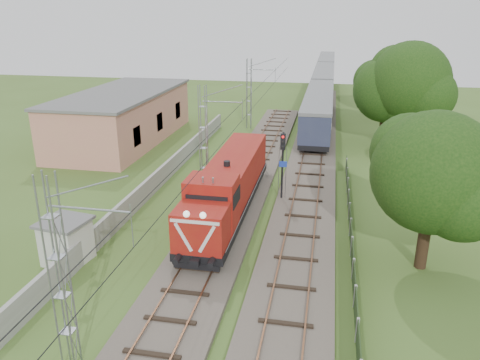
% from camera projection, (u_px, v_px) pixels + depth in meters
% --- Properties ---
extents(ground, '(140.00, 140.00, 0.00)m').
position_uv_depth(ground, '(201.00, 269.00, 25.23)').
color(ground, '#405720').
rests_on(ground, ground).
extents(track_main, '(4.20, 70.00, 0.45)m').
position_uv_depth(track_main, '(228.00, 213.00, 31.62)').
color(track_main, '#6B6054').
rests_on(track_main, ground).
extents(track_side, '(4.20, 80.00, 0.45)m').
position_uv_depth(track_side, '(312.00, 161.00, 42.72)').
color(track_side, '#6B6054').
rests_on(track_side, ground).
extents(catenary, '(3.31, 70.00, 8.00)m').
position_uv_depth(catenary, '(204.00, 137.00, 35.44)').
color(catenary, gray).
rests_on(catenary, ground).
extents(boundary_wall, '(0.25, 40.00, 1.50)m').
position_uv_depth(boundary_wall, '(162.00, 175.00, 37.20)').
color(boundary_wall, '#9E9E99').
rests_on(boundary_wall, ground).
extents(station_building, '(8.40, 20.40, 5.22)m').
position_uv_depth(station_building, '(123.00, 116.00, 49.15)').
color(station_building, tan).
rests_on(station_building, ground).
extents(fence, '(0.12, 32.00, 1.20)m').
position_uv_depth(fence, '(352.00, 246.00, 26.36)').
color(fence, black).
rests_on(fence, ground).
extents(locomotive, '(2.85, 16.26, 4.13)m').
position_uv_depth(locomotive, '(229.00, 186.00, 31.05)').
color(locomotive, black).
rests_on(locomotive, ground).
extents(coach_rake, '(3.11, 69.29, 3.59)m').
position_uv_depth(coach_rake, '(324.00, 80.00, 75.14)').
color(coach_rake, black).
rests_on(coach_rake, ground).
extents(signal_post, '(0.57, 0.44, 5.17)m').
position_uv_depth(signal_post, '(283.00, 155.00, 32.80)').
color(signal_post, black).
rests_on(signal_post, ground).
extents(relay_hut, '(2.75, 2.75, 2.49)m').
position_uv_depth(relay_hut, '(66.00, 241.00, 25.53)').
color(relay_hut, beige).
rests_on(relay_hut, ground).
extents(tree_a, '(6.62, 6.30, 8.58)m').
position_uv_depth(tree_a, '(435.00, 174.00, 23.55)').
color(tree_a, '#3A2817').
rests_on(tree_a, ground).
extents(tree_b, '(8.08, 7.69, 10.47)m').
position_uv_depth(tree_b, '(411.00, 82.00, 45.24)').
color(tree_b, '#3A2817').
rests_on(tree_b, ground).
extents(tree_c, '(6.84, 6.52, 8.87)m').
position_uv_depth(tree_c, '(387.00, 91.00, 46.81)').
color(tree_c, '#3A2817').
rests_on(tree_c, ground).
extents(tree_d, '(6.81, 6.48, 8.83)m').
position_uv_depth(tree_d, '(397.00, 74.00, 58.81)').
color(tree_d, '#3A2817').
rests_on(tree_d, ground).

